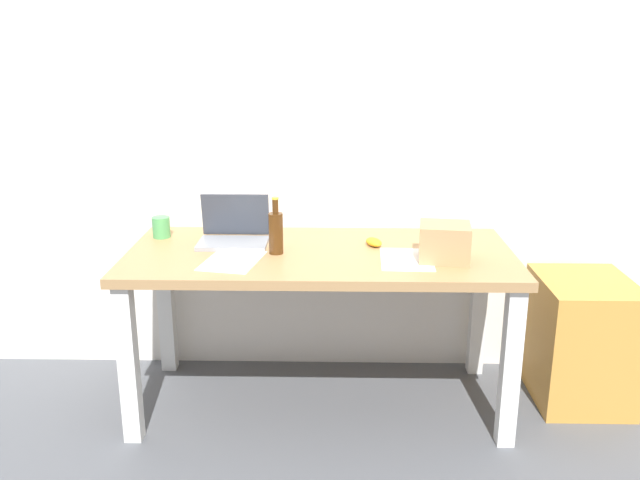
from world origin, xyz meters
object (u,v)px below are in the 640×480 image
computer_mouse (374,242)px  cardboard_box (444,242)px  laptop_left (234,233)px  coffee_mug (161,227)px  filing_cabinet (580,340)px  beer_bottle (276,232)px  desk (320,273)px

computer_mouse → cardboard_box: bearing=-57.2°
laptop_left → cardboard_box: 0.92m
cardboard_box → computer_mouse: bearing=144.7°
coffee_mug → filing_cabinet: 1.97m
computer_mouse → laptop_left: bearing=155.5°
cardboard_box → coffee_mug: size_ratio=2.12×
beer_bottle → desk: bearing=10.0°
desk → computer_mouse: bearing=20.0°
desk → cardboard_box: size_ratio=8.16×
laptop_left → computer_mouse: (0.62, -0.03, -0.03)m
desk → beer_bottle: beer_bottle is taller
coffee_mug → laptop_left: bearing=-13.7°
beer_bottle → cardboard_box: beer_bottle is taller
beer_bottle → filing_cabinet: (1.36, 0.11, -0.53)m
beer_bottle → computer_mouse: (0.42, 0.12, -0.08)m
cardboard_box → filing_cabinet: size_ratio=0.35×
computer_mouse → beer_bottle: bearing=173.7°
desk → computer_mouse: 0.27m
cardboard_box → coffee_mug: (-1.24, 0.31, -0.03)m
laptop_left → computer_mouse: laptop_left is taller
beer_bottle → coffee_mug: size_ratio=2.55×
cardboard_box → beer_bottle: bearing=173.7°
laptop_left → beer_bottle: size_ratio=1.25×
computer_mouse → filing_cabinet: computer_mouse is taller
laptop_left → coffee_mug: laptop_left is taller
laptop_left → coffee_mug: 0.35m
computer_mouse → filing_cabinet: bearing=-22.4°
filing_cabinet → desk: bearing=-176.2°
computer_mouse → filing_cabinet: (0.95, -0.01, -0.45)m
laptop_left → filing_cabinet: 1.64m
beer_bottle → laptop_left: bearing=143.9°
desk → coffee_mug: size_ratio=17.29×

